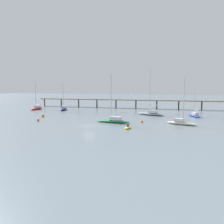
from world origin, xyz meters
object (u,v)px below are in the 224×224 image
object	(u,v)px
pier	(163,99)
sailboat_green	(113,120)
mooring_buoy_far	(142,121)
mooring_buoy_outer	(43,116)
sailboat_blue	(194,115)
mooring_buoy_near	(38,120)
sailboat_cream	(181,122)
sailboat_red	(37,108)
dinghy_yellow	(128,128)
sailboat_navy	(64,108)
sailboat_gray	(151,113)

from	to	relation	value
pier	sailboat_green	size ratio (longest dim) A/B	7.23
mooring_buoy_far	mooring_buoy_outer	bearing A→B (deg)	179.18
sailboat_blue	mooring_buoy_near	size ratio (longest dim) A/B	13.97
sailboat_blue	sailboat_cream	size ratio (longest dim) A/B	0.78
sailboat_red	mooring_buoy_outer	distance (m)	23.43
sailboat_green	dinghy_yellow	distance (m)	8.42
sailboat_blue	mooring_buoy_near	bearing A→B (deg)	-149.48
sailboat_blue	sailboat_navy	world-z (taller)	sailboat_navy
sailboat_red	sailboat_gray	bearing A→B (deg)	-3.95
sailboat_blue	dinghy_yellow	bearing A→B (deg)	-118.21
sailboat_navy	sailboat_cream	xyz separation A→B (m)	(42.48, -19.19, -0.01)
dinghy_yellow	mooring_buoy_near	xyz separation A→B (m)	(-24.13, 2.46, 0.09)
sailboat_navy	sailboat_blue	bearing A→B (deg)	-4.69
sailboat_green	dinghy_yellow	world-z (taller)	sailboat_green
sailboat_cream	mooring_buoy_near	xyz separation A→B (m)	(-34.28, -6.47, -0.36)
sailboat_gray	sailboat_cream	size ratio (longest dim) A/B	1.26
pier	sailboat_blue	world-z (taller)	sailboat_blue
sailboat_navy	pier	bearing A→B (deg)	26.71
sailboat_green	sailboat_blue	distance (m)	25.81
sailboat_green	sailboat_cream	world-z (taller)	sailboat_green
sailboat_green	sailboat_blue	xyz separation A→B (m)	(18.52, 17.98, -0.10)
sailboat_cream	sailboat_red	bearing A→B (deg)	161.36
dinghy_yellow	mooring_buoy_far	world-z (taller)	dinghy_yellow
sailboat_cream	sailboat_gray	bearing A→B (deg)	122.45
sailboat_cream	mooring_buoy_outer	distance (m)	37.91
sailboat_navy	sailboat_green	bearing A→B (deg)	-38.90
sailboat_blue	dinghy_yellow	distance (m)	27.69
mooring_buoy_near	sailboat_cream	bearing A→B (deg)	10.69
sailboat_blue	sailboat_navy	size ratio (longest dim) A/B	0.85
sailboat_blue	sailboat_navy	distance (m)	45.56
sailboat_green	pier	bearing A→B (deg)	80.02
sailboat_cream	mooring_buoy_far	world-z (taller)	sailboat_cream
sailboat_gray	sailboat_green	world-z (taller)	sailboat_gray
mooring_buoy_outer	mooring_buoy_near	size ratio (longest dim) A/B	1.29
sailboat_gray	sailboat_navy	distance (m)	33.22
sailboat_gray	mooring_buoy_near	world-z (taller)	sailboat_gray
sailboat_gray	sailboat_blue	world-z (taller)	sailboat_gray
sailboat_green	dinghy_yellow	xyz separation A→B (m)	(5.43, -6.42, -0.50)
pier	sailboat_gray	world-z (taller)	sailboat_gray
dinghy_yellow	mooring_buoy_outer	distance (m)	29.29
sailboat_blue	sailboat_cream	bearing A→B (deg)	-100.73
sailboat_green	sailboat_blue	size ratio (longest dim) A/B	1.38
sailboat_blue	mooring_buoy_far	world-z (taller)	sailboat_blue
pier	sailboat_navy	size ratio (longest dim) A/B	8.47
pier	dinghy_yellow	distance (m)	45.23
sailboat_gray	mooring_buoy_near	size ratio (longest dim) A/B	22.64
sailboat_blue	sailboat_navy	bearing A→B (deg)	175.31
pier	sailboat_red	xyz separation A→B (m)	(-44.62, -18.13, -2.94)
pier	sailboat_green	bearing A→B (deg)	-99.98
sailboat_red	dinghy_yellow	xyz separation A→B (m)	(43.25, -26.94, -0.51)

